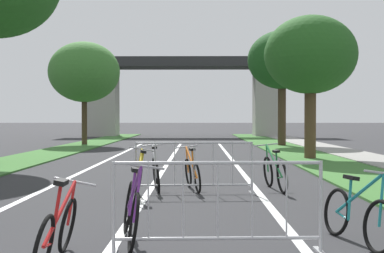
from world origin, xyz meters
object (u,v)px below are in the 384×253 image
at_px(tree_left_cypress_far, 84,72).
at_px(bicycle_teal_0, 357,215).
at_px(bicycle_green_6, 275,173).
at_px(bicycle_orange_5, 192,173).
at_px(crowd_barrier_nearest, 218,208).
at_px(bicycle_purple_2, 131,211).
at_px(tree_right_pine_near, 310,56).
at_px(crowd_barrier_second, 194,168).
at_px(bicycle_yellow_1, 138,178).
at_px(bicycle_red_3, 57,231).
at_px(bicycle_silver_4, 156,173).
at_px(tree_right_pine_far, 282,61).

xyz_separation_m(tree_left_cypress_far, bicycle_teal_0, (8.25, -22.78, -3.71)).
bearing_deg(bicycle_green_6, bicycle_orange_5, 170.80).
xyz_separation_m(bicycle_teal_0, bicycle_orange_5, (-2.04, 4.75, 0.01)).
bearing_deg(crowd_barrier_nearest, bicycle_purple_2, 151.52).
relative_size(crowd_barrier_nearest, bicycle_purple_2, 1.37).
distance_m(tree_right_pine_near, bicycle_purple_2, 14.24).
distance_m(crowd_barrier_second, bicycle_teal_0, 4.62).
distance_m(bicycle_yellow_1, bicycle_red_3, 4.58).
distance_m(crowd_barrier_nearest, bicycle_teal_0, 1.78).
height_order(bicycle_silver_4, bicycle_orange_5, bicycle_silver_4).
relative_size(tree_right_pine_near, bicycle_purple_2, 3.00).
height_order(tree_right_pine_far, crowd_barrier_second, tree_right_pine_far).
bearing_deg(bicycle_teal_0, crowd_barrier_second, -77.83).
bearing_deg(tree_right_pine_near, bicycle_silver_4, -121.34).
bearing_deg(crowd_barrier_nearest, bicycle_red_3, -164.62).
xyz_separation_m(bicycle_teal_0, bicycle_purple_2, (-2.75, 0.07, 0.04)).
xyz_separation_m(tree_right_pine_near, tree_right_pine_far, (0.39, 8.97, 0.79)).
xyz_separation_m(bicycle_red_3, bicycle_silver_4, (0.57, 5.69, 0.01)).
relative_size(bicycle_purple_2, bicycle_orange_5, 1.05).
height_order(tree_left_cypress_far, bicycle_silver_4, tree_left_cypress_far).
distance_m(tree_right_pine_near, bicycle_red_3, 15.41).
distance_m(tree_left_cypress_far, crowd_barrier_second, 19.95).
distance_m(tree_right_pine_far, bicycle_silver_4, 18.54).
xyz_separation_m(bicycle_purple_2, bicycle_silver_4, (-0.07, 4.66, -0.03)).
distance_m(tree_left_cypress_far, bicycle_orange_5, 19.42).
bearing_deg(bicycle_red_3, bicycle_orange_5, 75.52).
xyz_separation_m(crowd_barrier_nearest, bicycle_yellow_1, (-1.37, 4.11, -0.14)).
distance_m(bicycle_purple_2, bicycle_orange_5, 4.73).
height_order(tree_left_cypress_far, tree_right_pine_near, tree_left_cypress_far).
bearing_deg(crowd_barrier_nearest, bicycle_orange_5, 93.73).
xyz_separation_m(tree_right_pine_far, bicycle_silver_4, (-5.42, -17.22, -4.24)).
height_order(bicycle_purple_2, bicycle_orange_5, bicycle_purple_2).
distance_m(tree_left_cypress_far, bicycle_teal_0, 24.51).
xyz_separation_m(bicycle_purple_2, bicycle_green_6, (2.44, 4.62, -0.02)).
bearing_deg(crowd_barrier_second, bicycle_green_6, 17.39).
bearing_deg(bicycle_silver_4, bicycle_yellow_1, -110.90).
bearing_deg(bicycle_teal_0, bicycle_purple_2, -15.07).
relative_size(tree_right_pine_near, bicycle_orange_5, 3.16).
xyz_separation_m(bicycle_red_3, bicycle_orange_5, (1.34, 5.70, 0.00)).
bearing_deg(bicycle_green_6, bicycle_yellow_1, -166.06).
bearing_deg(bicycle_green_6, crowd_barrier_nearest, -112.43).
distance_m(tree_right_pine_far, bicycle_teal_0, 22.51).
height_order(bicycle_purple_2, bicycle_red_3, bicycle_purple_2).
bearing_deg(bicycle_green_6, tree_left_cypress_far, 106.35).
distance_m(tree_left_cypress_far, bicycle_green_6, 20.10).
relative_size(bicycle_silver_4, bicycle_green_6, 0.94).
xyz_separation_m(crowd_barrier_second, bicycle_teal_0, (2.00, -4.16, -0.17)).
distance_m(crowd_barrier_nearest, crowd_barrier_second, 4.66).
distance_m(bicycle_yellow_1, bicycle_purple_2, 3.55).
bearing_deg(bicycle_silver_4, bicycle_orange_5, -6.76).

